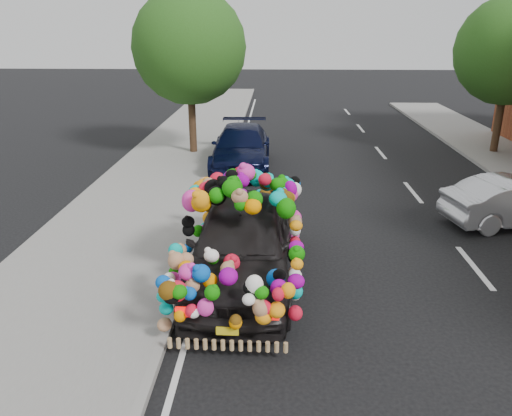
# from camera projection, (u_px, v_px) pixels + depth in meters

# --- Properties ---
(ground) EXTENTS (100.00, 100.00, 0.00)m
(ground) POSITION_uv_depth(u_px,v_px,m) (302.00, 264.00, 10.58)
(ground) COLOR black
(ground) RESTS_ON ground
(sidewalk) EXTENTS (4.00, 60.00, 0.12)m
(sidewalk) POSITION_uv_depth(u_px,v_px,m) (102.00, 258.00, 10.71)
(sidewalk) COLOR gray
(sidewalk) RESTS_ON ground
(kerb) EXTENTS (0.15, 60.00, 0.13)m
(kerb) POSITION_uv_depth(u_px,v_px,m) (192.00, 260.00, 10.64)
(kerb) COLOR gray
(kerb) RESTS_ON ground
(lane_markings) EXTENTS (6.00, 50.00, 0.01)m
(lane_markings) POSITION_uv_depth(u_px,v_px,m) (474.00, 267.00, 10.45)
(lane_markings) COLOR silver
(lane_markings) RESTS_ON ground
(tree_near_sidewalk) EXTENTS (4.20, 4.20, 6.13)m
(tree_near_sidewalk) POSITION_uv_depth(u_px,v_px,m) (189.00, 47.00, 18.24)
(tree_near_sidewalk) COLOR #332114
(tree_near_sidewalk) RESTS_ON ground
(tree_far_b) EXTENTS (4.00, 4.00, 5.90)m
(tree_far_b) POSITION_uv_depth(u_px,v_px,m) (510.00, 51.00, 18.34)
(tree_far_b) COLOR #332114
(tree_far_b) RESTS_ON ground
(plush_art_car) EXTENTS (2.44, 5.09, 2.30)m
(plush_art_car) POSITION_uv_depth(u_px,v_px,m) (242.00, 226.00, 9.48)
(plush_art_car) COLOR black
(plush_art_car) RESTS_ON ground
(navy_sedan) EXTENTS (2.04, 4.93, 1.43)m
(navy_sedan) POSITION_uv_depth(u_px,v_px,m) (241.00, 147.00, 17.62)
(navy_sedan) COLOR black
(navy_sedan) RESTS_ON ground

